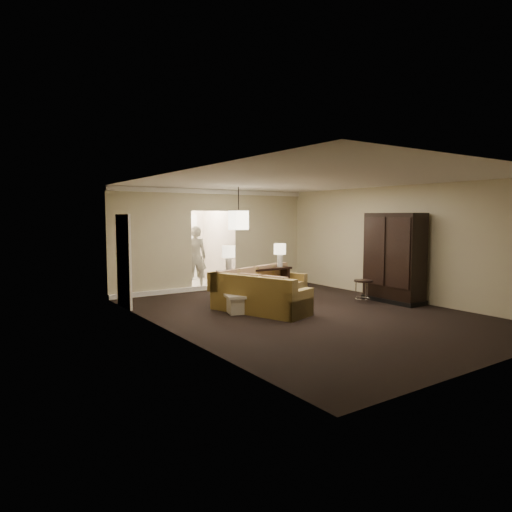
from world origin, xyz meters
TOP-DOWN VIEW (x-y plane):
  - ground at (0.00, 0.00)m, footprint 8.00×8.00m
  - wall_back at (0.00, 4.00)m, footprint 6.00×0.04m
  - wall_front at (0.00, -4.00)m, footprint 6.00×0.04m
  - wall_left at (-3.00, 0.00)m, footprint 0.04×8.00m
  - wall_right at (3.00, 0.00)m, footprint 0.04×8.00m
  - ceiling at (0.00, 0.00)m, footprint 6.00×8.00m
  - crown_molding at (0.00, 3.95)m, footprint 6.00×0.10m
  - baseboard at (0.00, 3.95)m, footprint 6.00×0.10m
  - side_door at (-2.97, 2.80)m, footprint 0.05×0.90m
  - foyer at (0.00, 5.34)m, footprint 1.44×2.02m
  - sectional_sofa at (-0.23, 1.20)m, footprint 2.94×2.92m
  - coffee_table at (-0.88, 1.00)m, footprint 1.24×1.24m
  - console_table at (0.04, 2.00)m, footprint 1.99×0.47m
  - armoire at (2.59, -0.15)m, footprint 0.63×1.48m
  - drink_table at (1.91, 0.18)m, footprint 0.43×0.43m
  - table_lamp_left at (-0.72, 1.99)m, footprint 0.31×0.31m
  - table_lamp_right at (0.81, 2.01)m, footprint 0.31×0.31m
  - pendant_light at (0.00, 2.70)m, footprint 0.38×0.38m
  - person at (-0.45, 4.30)m, footprint 0.83×0.68m

SIDE VIEW (x-z plane):
  - ground at x=0.00m, z-range 0.00..0.00m
  - baseboard at x=0.00m, z-range 0.00..0.12m
  - coffee_table at x=-0.88m, z-range 0.00..0.41m
  - sectional_sofa at x=-0.23m, z-range -0.08..0.75m
  - drink_table at x=1.91m, z-range 0.12..0.66m
  - console_table at x=0.04m, z-range 0.07..0.84m
  - person at x=-0.45m, z-range 0.00..1.98m
  - armoire at x=2.59m, z-range -0.04..2.08m
  - side_door at x=-2.97m, z-range 0.00..2.10m
  - table_lamp_left at x=-0.72m, z-range 0.86..1.45m
  - table_lamp_right at x=0.81m, z-range 0.86..1.45m
  - foyer at x=0.00m, z-range -0.10..2.70m
  - wall_back at x=0.00m, z-range 0.00..2.80m
  - wall_front at x=0.00m, z-range 0.00..2.80m
  - wall_left at x=-3.00m, z-range 0.00..2.80m
  - wall_right at x=3.00m, z-range 0.00..2.80m
  - pendant_light at x=0.00m, z-range 1.41..2.50m
  - crown_molding at x=0.00m, z-range 2.67..2.79m
  - ceiling at x=0.00m, z-range 2.79..2.81m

